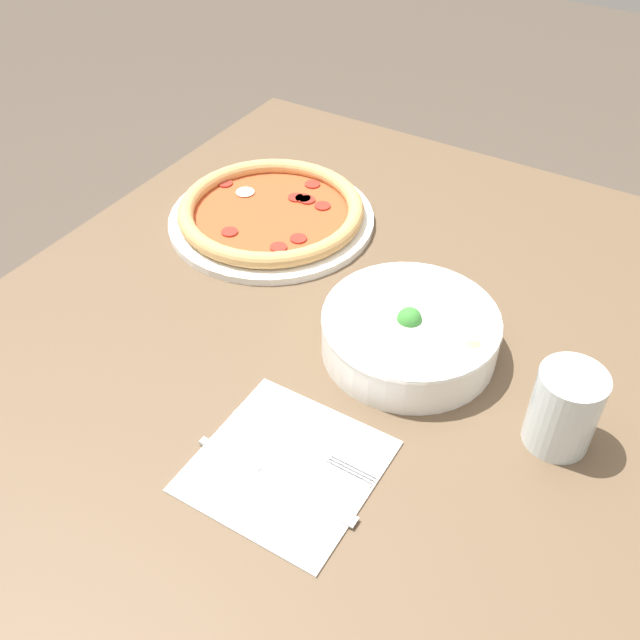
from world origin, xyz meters
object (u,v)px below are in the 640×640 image
(fork, at_px, (299,445))
(knife, at_px, (268,476))
(bowl, at_px, (410,331))
(glass, at_px, (564,409))
(pizza, at_px, (271,213))

(fork, distance_m, knife, 0.05)
(bowl, relative_size, knife, 1.12)
(bowl, relative_size, glass, 2.21)
(glass, bearing_deg, pizza, -110.71)
(pizza, height_order, fork, pizza)
(pizza, height_order, bowl, bowl)
(bowl, distance_m, fork, 0.22)
(fork, height_order, knife, same)
(bowl, bearing_deg, fork, -9.68)
(bowl, xyz_separation_m, glass, (0.04, 0.21, 0.02))
(pizza, xyz_separation_m, bowl, (0.16, 0.32, 0.02))
(fork, xyz_separation_m, knife, (0.05, -0.01, -0.00))
(pizza, height_order, knife, pizza)
(bowl, height_order, fork, bowl)
(bowl, height_order, glass, glass)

